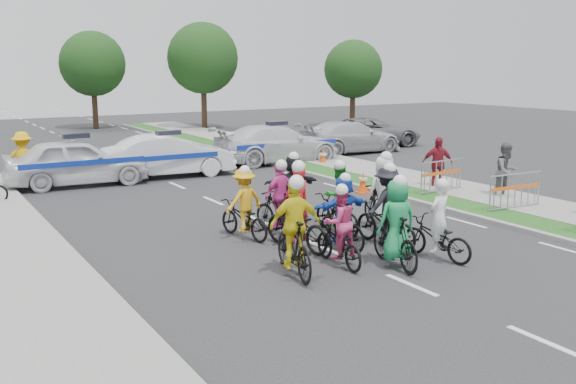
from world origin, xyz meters
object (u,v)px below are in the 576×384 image
rider_4 (386,214)px  barrier_2 (441,178)px  rider_5 (343,216)px  police_car_0 (77,162)px  barrier_1 (515,193)px  rider_0 (437,233)px  police_car_2 (277,144)px  tree_2 (353,69)px  rider_11 (292,192)px  civilian_sedan (350,137)px  spectator_2 (437,164)px  tree_4 (92,64)px  cone_1 (323,157)px  marshal_hiviz (23,159)px  police_car_1 (169,156)px  rider_6 (296,220)px  rider_10 (244,210)px  rider_2 (339,235)px  rider_3 (294,238)px  rider_9 (280,206)px  civilian_suv (371,132)px  spectator_1 (506,171)px  rider_8 (337,206)px  tree_1 (203,58)px  rider_1 (396,231)px  rider_7 (383,200)px  cone_0 (363,182)px

rider_4 → barrier_2: bearing=-149.4°
rider_5 → police_car_0: 11.56m
rider_4 → barrier_1: bearing=-175.5°
barrier_2 → rider_0: bearing=-135.1°
police_car_2 → tree_2: 16.92m
rider_11 → civilian_sedan: size_ratio=0.36×
rider_5 → tree_2: (17.63, 23.26, 3.09)m
rider_4 → police_car_0: size_ratio=0.41×
spectator_2 → tree_4: tree_4 is taller
rider_0 → cone_1: bearing=-123.9°
marshal_hiviz → rider_5: bearing=138.6°
police_car_1 → police_car_0: bearing=96.2°
rider_6 → rider_10: size_ratio=1.15×
barrier_2 → cone_1: 7.16m
rider_2 → barrier_1: size_ratio=0.87×
rider_11 → cone_1: bearing=-119.3°
rider_3 → rider_6: rider_6 is taller
rider_9 → civilian_suv: 18.10m
rider_4 → spectator_2: size_ratio=1.10×
rider_11 → police_car_2: 10.49m
rider_10 → spectator_2: 8.61m
rider_2 → rider_11: rider_11 is taller
rider_4 → spectator_1: (6.56, 2.15, 0.13)m
spectator_1 → tree_2: (10.12, 21.47, 2.95)m
civilian_suv → cone_1: bearing=133.8°
rider_0 → spectator_1: (6.29, 3.53, 0.29)m
spectator_1 → tree_4: tree_4 is taller
rider_8 → police_car_2: rider_8 is taller
rider_9 → tree_1: (9.23, 25.45, 3.82)m
civilian_suv → rider_0: bearing=154.5°
rider_1 → rider_6: 2.41m
rider_8 → rider_5: bearing=60.1°
police_car_2 → cone_1: (1.30, -1.58, -0.47)m
rider_0 → rider_10: (-2.76, 3.66, 0.11)m
rider_0 → rider_3: size_ratio=0.89×
rider_1 → police_car_2: size_ratio=0.35×
barrier_1 → civilian_sedan: bearing=74.3°
rider_1 → police_car_2: rider_1 is taller
rider_2 → cone_1: (7.43, 11.52, -0.31)m
rider_11 → civilian_sedan: 13.92m
marshal_hiviz → barrier_2: bearing=168.9°
rider_9 → rider_3: bearing=53.8°
rider_7 → barrier_1: (4.49, -0.38, -0.22)m
marshal_hiviz → tree_1: bearing=-105.1°
rider_6 → barrier_2: 7.83m
civilian_suv → tree_2: 10.71m
police_car_0 → tree_4: size_ratio=0.77×
barrier_2 → tree_4: 28.38m
cone_0 → tree_1: tree_1 is taller
barrier_1 → marshal_hiviz: bearing=134.4°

